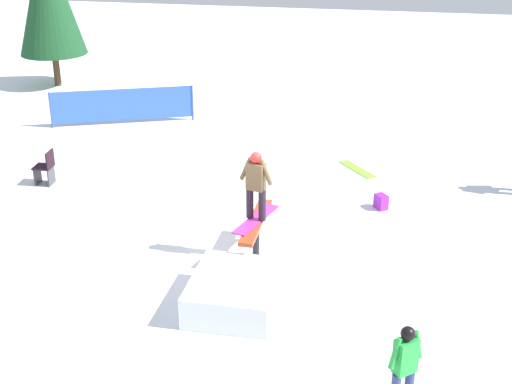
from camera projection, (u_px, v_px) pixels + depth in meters
name	position (u px, v px, depth m)	size (l,w,h in m)	color
ground_plane	(256.00, 257.00, 14.32)	(60.00, 60.00, 0.00)	white
rail_feature	(256.00, 226.00, 14.04)	(2.02, 0.31, 0.83)	black
snow_kicker_ramp	(235.00, 292.00, 12.54)	(1.80, 1.50, 0.58)	white
main_rider_on_rail	(256.00, 187.00, 13.70)	(1.50, 0.71, 1.42)	#D63099
bystander_green	(405.00, 365.00, 9.87)	(0.45, 0.50, 1.41)	navy
loose_snowboard_lime	(358.00, 169.00, 18.60)	(1.34, 0.28, 0.02)	#90E338
folding_chair	(45.00, 169.00, 17.57)	(0.46, 0.46, 0.88)	#3F3F44
backpack_on_snow	(381.00, 202.00, 16.35)	(0.30, 0.22, 0.34)	purple
safety_fence	(123.00, 105.00, 21.88)	(1.64, 4.06, 1.10)	blue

